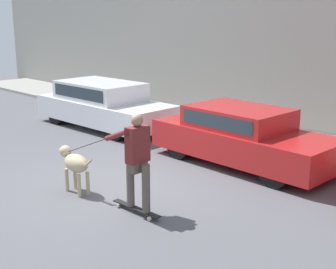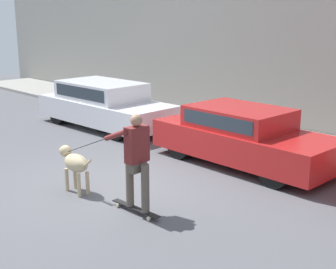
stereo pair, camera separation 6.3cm
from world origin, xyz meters
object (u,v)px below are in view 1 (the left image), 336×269
object	(u,v)px
parked_car_1	(242,137)
dog	(75,163)
parked_car_0	(103,105)
skateboarder	(137,158)

from	to	relation	value
parked_car_1	dog	size ratio (longest dim) A/B	3.95
parked_car_1	dog	bearing A→B (deg)	-106.79
parked_car_0	skateboarder	world-z (taller)	skateboarder
dog	skateboarder	xyz separation A→B (m)	(1.54, 0.18, 0.40)
parked_car_0	dog	bearing A→B (deg)	-44.31
parked_car_1	skateboarder	world-z (taller)	skateboarder
dog	skateboarder	size ratio (longest dim) A/B	0.45
parked_car_0	parked_car_1	distance (m)	4.98
parked_car_0	dog	world-z (taller)	parked_car_0
dog	parked_car_1	bearing A→B (deg)	-105.66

